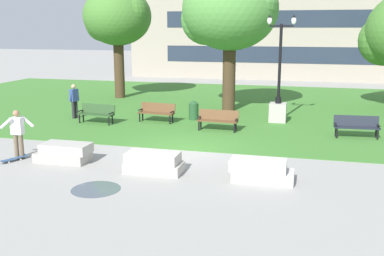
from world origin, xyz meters
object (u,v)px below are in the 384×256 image
at_px(concrete_block_right, 261,171).
at_px(person_skateboarder, 18,131).
at_px(concrete_block_left, 154,163).
at_px(park_bench_far_right, 218,119).
at_px(lamp_post_center, 278,101).
at_px(park_bench_near_left, 356,125).
at_px(park_bench_far_left, 97,112).
at_px(park_bench_near_right, 157,111).
at_px(person_bystander_near_lawn, 74,99).
at_px(trash_bin, 194,110).
at_px(skateboard, 13,159).
at_px(concrete_block_center, 64,153).

xyz_separation_m(concrete_block_right, person_skateboarder, (-8.42, 0.28, 0.67)).
bearing_deg(concrete_block_left, park_bench_far_right, 82.45).
relative_size(person_skateboarder, lamp_post_center, 0.34).
distance_m(concrete_block_left, park_bench_near_left, 9.19).
bearing_deg(person_skateboarder, park_bench_far_left, 89.90).
height_order(person_skateboarder, park_bench_near_right, person_skateboarder).
distance_m(park_bench_far_left, person_bystander_near_lawn, 1.88).
bearing_deg(park_bench_far_left, park_bench_near_right, 20.98).
xyz_separation_m(park_bench_far_right, trash_bin, (-1.63, 2.07, -0.04)).
bearing_deg(park_bench_near_right, skateboard, -109.73).
xyz_separation_m(park_bench_near_right, park_bench_far_right, (3.22, -1.11, 0.00)).
bearing_deg(person_skateboarder, park_bench_near_right, 69.23).
height_order(person_skateboarder, park_bench_far_left, person_skateboarder).
height_order(park_bench_near_right, trash_bin, trash_bin).
bearing_deg(skateboard, park_bench_far_right, 47.01).
bearing_deg(park_bench_near_left, park_bench_near_right, 173.77).
relative_size(concrete_block_right, skateboard, 1.86).
bearing_deg(concrete_block_left, park_bench_near_left, 43.90).
xyz_separation_m(person_skateboarder, person_bystander_near_lawn, (-1.61, 6.87, 0.01)).
relative_size(park_bench_far_left, trash_bin, 1.92).
height_order(park_bench_near_left, trash_bin, trash_bin).
bearing_deg(concrete_block_left, skateboard, -179.32).
height_order(concrete_block_right, person_bystander_near_lawn, person_bystander_near_lawn).
distance_m(concrete_block_left, skateboard, 5.06).
bearing_deg(concrete_block_center, park_bench_far_right, 54.78).
xyz_separation_m(park_bench_far_left, lamp_post_center, (8.31, 2.52, 0.50)).
relative_size(park_bench_near_right, person_bystander_near_lawn, 1.08).
height_order(skateboard, park_bench_far_right, park_bench_far_right).
height_order(person_skateboarder, trash_bin, person_skateboarder).
xyz_separation_m(park_bench_far_left, trash_bin, (4.25, 1.99, -0.04)).
height_order(concrete_block_right, park_bench_near_right, park_bench_near_right).
distance_m(concrete_block_center, lamp_post_center, 10.78).
bearing_deg(concrete_block_right, concrete_block_center, 177.24).
xyz_separation_m(park_bench_near_left, park_bench_far_right, (-5.79, -0.12, 0.00)).
bearing_deg(park_bench_far_right, concrete_block_center, -125.22).
xyz_separation_m(concrete_block_center, lamp_post_center, (6.59, 8.50, 0.73)).
height_order(skateboard, person_bystander_near_lawn, person_bystander_near_lawn).
height_order(skateboard, trash_bin, trash_bin).
relative_size(park_bench_near_right, lamp_post_center, 0.37).
relative_size(concrete_block_left, park_bench_far_right, 0.99).
bearing_deg(concrete_block_center, trash_bin, 72.39).
relative_size(concrete_block_left, park_bench_far_left, 0.98).
height_order(concrete_block_center, park_bench_far_right, park_bench_far_right).
height_order(concrete_block_left, trash_bin, trash_bin).
distance_m(skateboard, park_bench_far_right, 8.64).
xyz_separation_m(park_bench_near_right, person_bystander_near_lawn, (-4.28, -0.17, 0.44)).
relative_size(park_bench_near_right, park_bench_far_right, 1.01).
height_order(concrete_block_left, park_bench_far_left, park_bench_far_left).
xyz_separation_m(person_skateboarder, trash_bin, (4.26, 8.01, -0.47)).
bearing_deg(park_bench_near_left, park_bench_far_right, -178.77).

